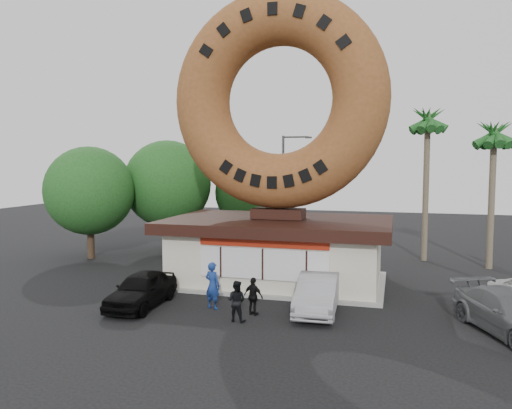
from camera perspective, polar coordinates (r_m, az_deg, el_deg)
The scene contains 15 objects.
ground at distance 20.32m, azimuth -1.41°, elevation -12.73°, with size 90.00×90.00×0.00m, color black.
donut_shop at distance 25.53m, azimuth 2.55°, elevation -5.01°, with size 11.20×7.20×3.80m.
giant_donut at distance 25.35m, azimuth 2.63°, elevation 11.82°, with size 10.83×10.83×2.76m, color brown.
tree_west at distance 35.02m, azimuth -10.06°, elevation 2.33°, with size 6.00×6.00×7.65m.
tree_mid at distance 34.95m, azimuth -0.45°, elevation 1.38°, with size 5.20×5.20×6.63m.
tree_far at distance 33.32m, azimuth -18.50°, elevation 1.49°, with size 5.60×5.60×7.14m.
palm_near at distance 32.64m, azimuth 19.03°, elevation 8.59°, with size 2.60×2.60×9.75m.
palm_far at distance 31.48m, azimuth 25.56°, elevation 6.83°, with size 2.60×2.60×8.75m.
street_lamp at distance 35.37m, azimuth 3.34°, elevation 2.16°, with size 2.11×0.20×8.00m.
person_left at distance 21.24m, azimuth -4.99°, elevation -9.19°, with size 0.72×0.47×1.98m, color navy.
person_center at distance 19.61m, azimuth -2.26°, elevation -10.95°, with size 0.78×0.60×1.60m, color black.
person_right at distance 20.35m, azimuth -0.30°, elevation -10.45°, with size 0.90×0.37×1.53m, color black.
car_black at distance 22.07m, azimuth -12.97°, elevation -9.43°, with size 1.75×4.35×1.48m, color black.
car_silver at distance 21.00m, azimuth 7.05°, elevation -10.05°, with size 1.59×4.56×1.50m, color #9F9FA4.
car_grey at distance 20.34m, azimuth 27.15°, elevation -11.00°, with size 2.15×5.28×1.53m, color slate.
Camera 1 is at (5.71, -18.51, 6.14)m, focal length 35.00 mm.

